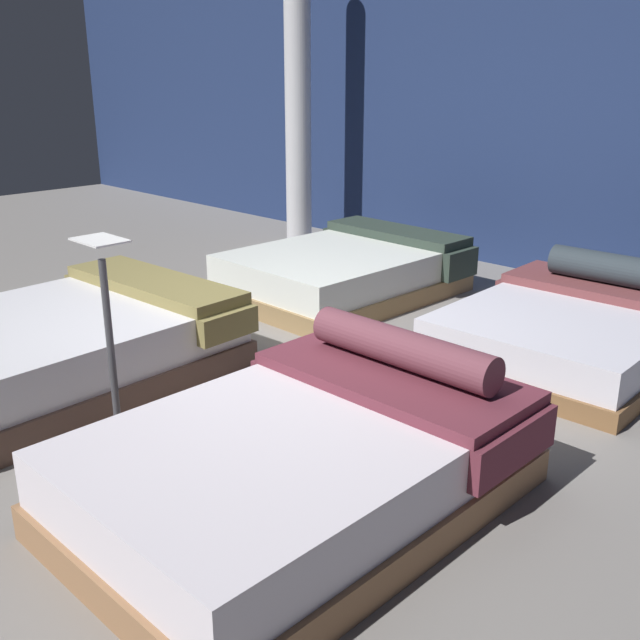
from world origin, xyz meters
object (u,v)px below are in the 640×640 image
bed_2 (345,271)px  price_sign (113,372)px  bed_0 (69,345)px  support_pillar (298,93)px  bed_1 (308,458)px  bed_3 (573,328)px

bed_2 → price_sign: size_ratio=1.74×
bed_0 → price_sign: price_sign is taller
bed_2 → support_pillar: bearing=148.6°
bed_1 → price_sign: price_sign is taller
price_sign → bed_3: bearing=70.2°
bed_0 → bed_1: 2.22m
bed_1 → price_sign: 1.20m
bed_3 → price_sign: price_sign is taller
bed_3 → support_pillar: bearing=162.6°
bed_2 → bed_3: bed_3 is taller
bed_2 → price_sign: 3.28m
bed_0 → bed_3: 3.58m
bed_1 → bed_2: (-2.23, 2.70, -0.02)m
bed_3 → price_sign: size_ratio=1.63×
bed_2 → bed_0: bearing=-88.5°
bed_2 → support_pillar: size_ratio=0.60×
bed_0 → bed_3: bearing=49.0°
bed_2 → bed_1: bearing=-49.2°
bed_0 → bed_2: bearing=87.7°
bed_1 → bed_0: bearing=-178.2°
bed_1 → bed_3: (0.00, 2.74, -0.03)m
price_sign → support_pillar: size_ratio=0.34×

